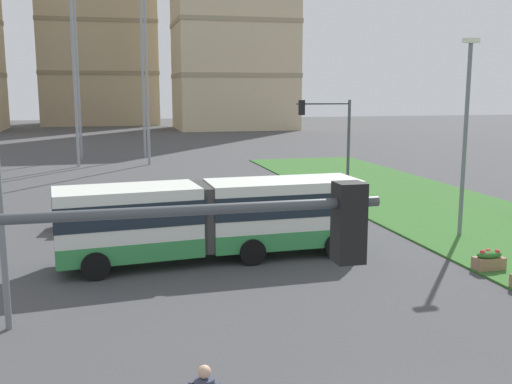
# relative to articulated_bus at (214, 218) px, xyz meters

# --- Properties ---
(articulated_bus) EXTENTS (11.98, 3.39, 3.00)m
(articulated_bus) POSITION_rel_articulated_bus_xyz_m (0.00, 0.00, 0.00)
(articulated_bus) COLOR silver
(articulated_bus) RESTS_ON ground
(car_maroon_sedan) EXTENTS (4.61, 2.51, 1.58)m
(car_maroon_sedan) POSITION_rel_articulated_bus_xyz_m (-4.22, 6.63, -0.90)
(car_maroon_sedan) COLOR maroon
(car_maroon_sedan) RESTS_ON ground
(flower_planter_3) EXTENTS (1.10, 0.56, 0.74)m
(flower_planter_3) POSITION_rel_articulated_bus_xyz_m (9.44, -3.95, -1.23)
(flower_planter_3) COLOR #937051
(flower_planter_3) RESTS_ON grass_median
(traffic_light_near_left) EXTENTS (4.54, 0.28, 5.62)m
(traffic_light_near_left) POSITION_rel_articulated_bus_xyz_m (-4.12, -16.66, 2.29)
(traffic_light_near_left) COLOR #474C51
(traffic_light_near_left) RESTS_ON ground
(traffic_light_far_right) EXTENTS (3.13, 0.28, 5.99)m
(traffic_light_far_right) POSITION_rel_articulated_bus_xyz_m (8.06, 8.34, 2.42)
(traffic_light_far_right) COLOR #474C51
(traffic_light_far_right) RESTS_ON ground
(streetlight_median) EXTENTS (0.70, 0.28, 8.69)m
(streetlight_median) POSITION_rel_articulated_bus_xyz_m (11.34, 0.84, 3.13)
(streetlight_median) COLOR slate
(streetlight_median) RESTS_ON ground
(apartment_tower_westcentre) EXTENTS (21.45, 15.93, 37.06)m
(apartment_tower_westcentre) POSITION_rel_articulated_bus_xyz_m (-5.09, 97.16, 16.89)
(apartment_tower_westcentre) COLOR tan
(apartment_tower_westcentre) RESTS_ON ground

